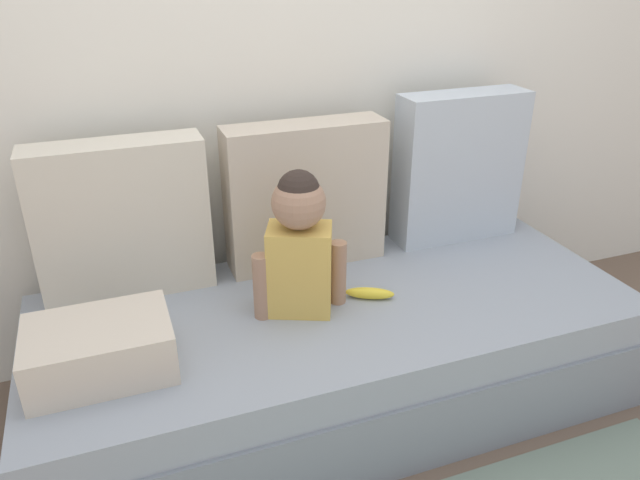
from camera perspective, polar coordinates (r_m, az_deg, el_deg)
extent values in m
plane|color=brown|center=(2.33, 1.61, -14.33)|extent=(12.00, 12.00, 0.00)
cube|color=silver|center=(2.34, -3.44, 17.28)|extent=(5.31, 0.10, 2.31)
cube|color=gray|center=(2.25, 1.65, -11.66)|extent=(2.11, 0.87, 0.27)
cube|color=#8C939E|center=(2.13, 1.72, -7.35)|extent=(2.04, 0.85, 0.13)
cube|color=beige|center=(2.15, -18.04, 1.79)|extent=(0.57, 0.16, 0.54)
cube|color=#C1B29E|center=(2.26, -1.38, 4.25)|extent=(0.59, 0.16, 0.54)
cube|color=#B2BCC6|center=(2.52, 12.87, 6.67)|extent=(0.52, 0.16, 0.60)
cube|color=gold|center=(1.99, -1.91, -2.79)|extent=(0.24, 0.21, 0.30)
sphere|color=#9E755B|center=(1.88, -2.02, 3.53)|extent=(0.17, 0.17, 0.17)
sphere|color=#2D231E|center=(1.87, -2.04, 4.62)|extent=(0.13, 0.13, 0.13)
cylinder|color=#9E755B|center=(1.97, -5.50, -4.37)|extent=(0.06, 0.06, 0.23)
cylinder|color=#9E755B|center=(2.04, 1.58, -3.10)|extent=(0.06, 0.06, 0.23)
ellipsoid|color=yellow|center=(2.12, 4.69, -5.00)|extent=(0.17, 0.12, 0.04)
cube|color=beige|center=(1.85, -19.96, -9.58)|extent=(0.40, 0.28, 0.15)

